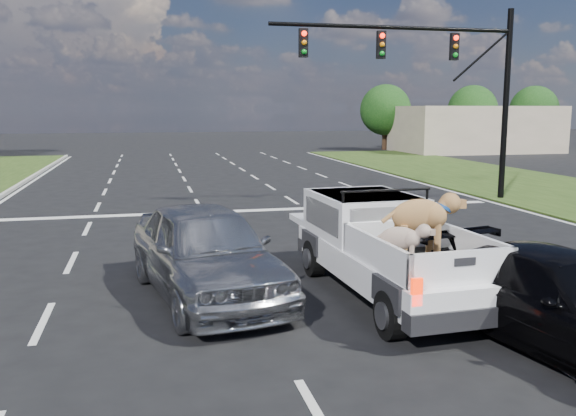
% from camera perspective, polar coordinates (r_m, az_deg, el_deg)
% --- Properties ---
extents(ground, '(160.00, 160.00, 0.00)m').
position_cam_1_polar(ground, '(11.18, 5.99, -8.53)').
color(ground, black).
rests_on(ground, ground).
extents(road_markings, '(17.75, 60.00, 0.01)m').
position_cam_1_polar(road_markings, '(17.31, -1.12, -2.05)').
color(road_markings, silver).
rests_on(road_markings, ground).
extents(traffic_signal, '(9.11, 0.31, 7.00)m').
position_cam_1_polar(traffic_signal, '(23.21, 14.75, 12.24)').
color(traffic_signal, black).
rests_on(traffic_signal, ground).
extents(building_right, '(12.00, 7.00, 3.60)m').
position_cam_1_polar(building_right, '(50.93, 17.08, 7.08)').
color(building_right, '#C2AE94').
rests_on(building_right, ground).
extents(tree_far_d, '(4.20, 4.20, 5.40)m').
position_cam_1_polar(tree_far_d, '(51.86, 9.10, 9.04)').
color(tree_far_d, '#332114').
rests_on(tree_far_d, ground).
extents(tree_far_e, '(4.20, 4.20, 5.40)m').
position_cam_1_polar(tree_far_e, '(55.37, 16.88, 8.77)').
color(tree_far_e, '#332114').
rests_on(tree_far_e, ground).
extents(tree_far_f, '(4.20, 4.20, 5.40)m').
position_cam_1_polar(tree_far_f, '(58.59, 22.03, 8.51)').
color(tree_far_f, '#332114').
rests_on(tree_far_f, ground).
extents(pickup_truck, '(2.20, 5.34, 1.97)m').
position_cam_1_polar(pickup_truck, '(11.34, 9.11, -3.44)').
color(pickup_truck, black).
rests_on(pickup_truck, ground).
extents(silver_sedan, '(2.95, 5.33, 1.71)m').
position_cam_1_polar(silver_sedan, '(11.17, -7.66, -4.01)').
color(silver_sedan, '#A1A3A8').
rests_on(silver_sedan, ground).
extents(black_coupe, '(2.90, 5.04, 1.37)m').
position_cam_1_polar(black_coupe, '(9.63, 24.35, -7.99)').
color(black_coupe, black).
rests_on(black_coupe, ground).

